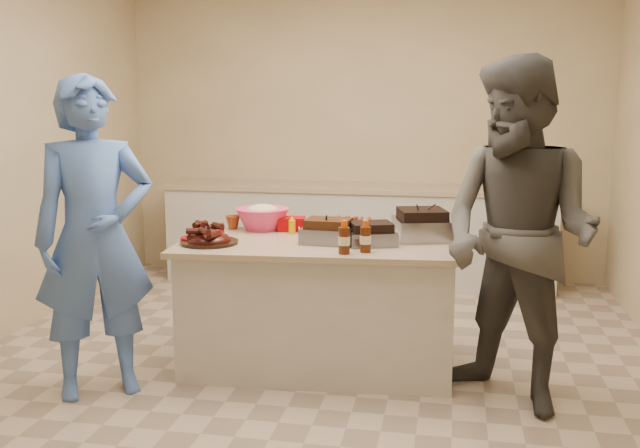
% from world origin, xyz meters
% --- Properties ---
extents(room, '(4.50, 5.00, 2.70)m').
position_xyz_m(room, '(0.00, 0.00, 0.00)').
color(room, '#D0B98A').
rests_on(room, ground).
extents(back_counter, '(3.60, 0.64, 0.90)m').
position_xyz_m(back_counter, '(0.00, 2.20, 0.45)').
color(back_counter, beige).
rests_on(back_counter, ground).
extents(island, '(1.78, 1.02, 0.81)m').
position_xyz_m(island, '(0.05, 0.03, 0.00)').
color(island, beige).
rests_on(island, ground).
extents(rib_platter, '(0.45, 0.45, 0.14)m').
position_xyz_m(rib_platter, '(-0.59, -0.16, 0.81)').
color(rib_platter, '#3F0D09').
rests_on(rib_platter, island).
extents(pulled_pork_tray, '(0.33, 0.26, 0.10)m').
position_xyz_m(pulled_pork_tray, '(0.12, 0.00, 0.81)').
color(pulled_pork_tray, '#47230F').
rests_on(pulled_pork_tray, island).
extents(brisket_tray, '(0.34, 0.31, 0.08)m').
position_xyz_m(brisket_tray, '(0.39, -0.01, 0.81)').
color(brisket_tray, black).
rests_on(brisket_tray, island).
extents(roasting_pan, '(0.40, 0.40, 0.13)m').
position_xyz_m(roasting_pan, '(0.68, 0.22, 0.81)').
color(roasting_pan, gray).
rests_on(roasting_pan, island).
extents(coleslaw_bowl, '(0.39, 0.39, 0.25)m').
position_xyz_m(coleslaw_bowl, '(-0.39, 0.36, 0.81)').
color(coleslaw_bowl, '#F5366F').
rests_on(coleslaw_bowl, island).
extents(sausage_plate, '(0.37, 0.37, 0.05)m').
position_xyz_m(sausage_plate, '(0.20, 0.40, 0.81)').
color(sausage_plate, silver).
rests_on(sausage_plate, island).
extents(mac_cheese_dish, '(0.33, 0.24, 0.09)m').
position_xyz_m(mac_cheese_dish, '(0.68, 0.38, 0.81)').
color(mac_cheese_dish, gold).
rests_on(mac_cheese_dish, island).
extents(bbq_bottle_a, '(0.07, 0.07, 0.19)m').
position_xyz_m(bbq_bottle_a, '(0.27, -0.29, 0.81)').
color(bbq_bottle_a, '#431B08').
rests_on(bbq_bottle_a, island).
extents(bbq_bottle_b, '(0.07, 0.07, 0.19)m').
position_xyz_m(bbq_bottle_b, '(0.38, -0.23, 0.81)').
color(bbq_bottle_b, '#431B08').
rests_on(bbq_bottle_b, island).
extents(mustard_bottle, '(0.05, 0.05, 0.12)m').
position_xyz_m(mustard_bottle, '(-0.16, 0.24, 0.81)').
color(mustard_bottle, '#DB9F00').
rests_on(mustard_bottle, island).
extents(sauce_bowl, '(0.13, 0.05, 0.12)m').
position_xyz_m(sauce_bowl, '(-0.07, 0.28, 0.81)').
color(sauce_bowl, silver).
rests_on(sauce_bowl, island).
extents(plate_stack_large, '(0.24, 0.24, 0.03)m').
position_xyz_m(plate_stack_large, '(-0.72, 0.18, 0.81)').
color(plate_stack_large, '#A00004').
rests_on(plate_stack_large, island).
extents(plate_stack_small, '(0.19, 0.19, 0.02)m').
position_xyz_m(plate_stack_small, '(-0.70, -0.10, 0.81)').
color(plate_stack_small, '#A00004').
rests_on(plate_stack_small, island).
extents(plastic_cup, '(0.10, 0.10, 0.10)m').
position_xyz_m(plastic_cup, '(-0.60, 0.34, 0.81)').
color(plastic_cup, brown).
rests_on(plastic_cup, island).
extents(basket_stack, '(0.20, 0.17, 0.09)m').
position_xyz_m(basket_stack, '(-0.19, 0.36, 0.81)').
color(basket_stack, '#A00004').
rests_on(basket_stack, island).
extents(guest_blue, '(1.58, 1.88, 0.44)m').
position_xyz_m(guest_blue, '(-1.11, -0.59, 0.00)').
color(guest_blue, '#4B72C3').
rests_on(guest_blue, ground).
extents(guest_gray, '(1.91, 2.08, 0.73)m').
position_xyz_m(guest_gray, '(1.22, -0.33, 0.00)').
color(guest_gray, '#4E4C46').
rests_on(guest_gray, ground).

